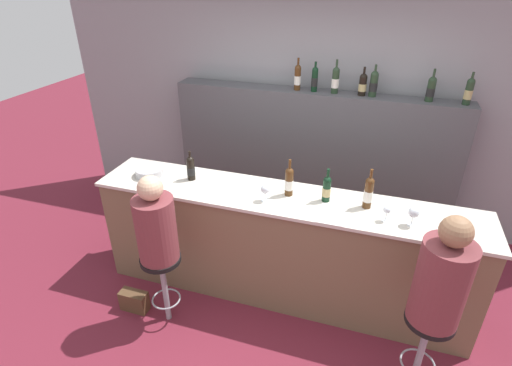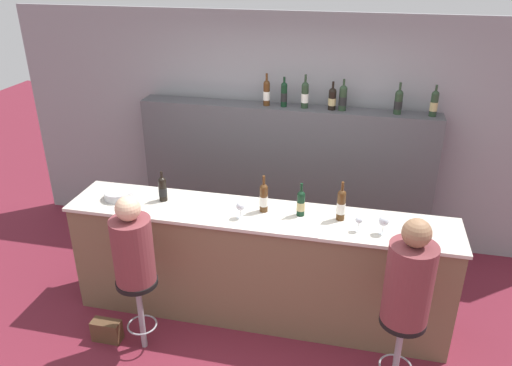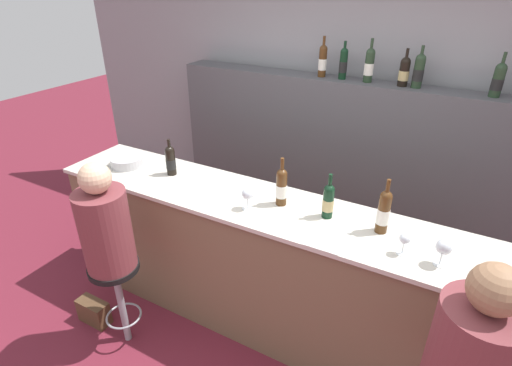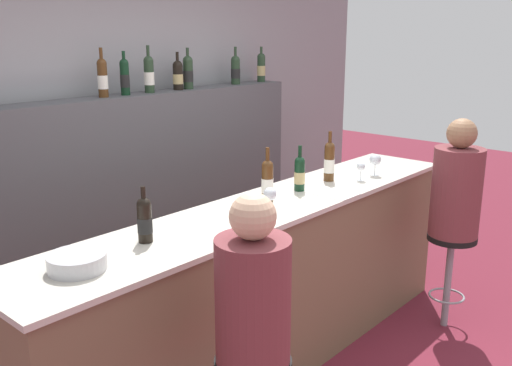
# 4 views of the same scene
# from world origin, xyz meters

# --- Properties ---
(wall_back) EXTENTS (6.40, 0.05, 2.60)m
(wall_back) POSITION_xyz_m (0.00, 1.87, 1.30)
(wall_back) COLOR gray
(wall_back) RESTS_ON ground_plane
(bar_counter) EXTENTS (3.43, 0.60, 1.09)m
(bar_counter) POSITION_xyz_m (0.00, 0.28, 0.55)
(bar_counter) COLOR brown
(bar_counter) RESTS_ON ground_plane
(back_bar_cabinet) EXTENTS (3.22, 0.28, 1.65)m
(back_bar_cabinet) POSITION_xyz_m (0.00, 1.64, 0.83)
(back_bar_cabinet) COLOR #4C4C51
(back_bar_cabinet) RESTS_ON ground_plane
(wine_bottle_counter_0) EXTENTS (0.08, 0.08, 0.29)m
(wine_bottle_counter_0) POSITION_xyz_m (-0.90, 0.33, 1.21)
(wine_bottle_counter_0) COLOR black
(wine_bottle_counter_0) RESTS_ON bar_counter
(wine_bottle_counter_1) EXTENTS (0.07, 0.07, 0.34)m
(wine_bottle_counter_1) POSITION_xyz_m (0.04, 0.33, 1.22)
(wine_bottle_counter_1) COLOR #4C2D14
(wine_bottle_counter_1) RESTS_ON bar_counter
(wine_bottle_counter_2) EXTENTS (0.07, 0.07, 0.30)m
(wine_bottle_counter_2) POSITION_xyz_m (0.36, 0.33, 1.21)
(wine_bottle_counter_2) COLOR black
(wine_bottle_counter_2) RESTS_ON bar_counter
(wine_bottle_counter_3) EXTENTS (0.07, 0.07, 0.35)m
(wine_bottle_counter_3) POSITION_xyz_m (0.70, 0.33, 1.23)
(wine_bottle_counter_3) COLOR #4C2D14
(wine_bottle_counter_3) RESTS_ON bar_counter
(wine_bottle_backbar_0) EXTENTS (0.07, 0.07, 0.34)m
(wine_bottle_backbar_0) POSITION_xyz_m (-0.21, 1.64, 1.79)
(wine_bottle_backbar_0) COLOR #4C2D14
(wine_bottle_backbar_0) RESTS_ON back_bar_cabinet
(wine_bottle_backbar_1) EXTENTS (0.07, 0.07, 0.32)m
(wine_bottle_backbar_1) POSITION_xyz_m (-0.03, 1.64, 1.79)
(wine_bottle_backbar_1) COLOR black
(wine_bottle_backbar_1) RESTS_ON back_bar_cabinet
(wine_bottle_backbar_2) EXTENTS (0.08, 0.08, 0.35)m
(wine_bottle_backbar_2) POSITION_xyz_m (0.19, 1.64, 1.79)
(wine_bottle_backbar_2) COLOR #233823
(wine_bottle_backbar_2) RESTS_ON back_bar_cabinet
(wine_bottle_backbar_3) EXTENTS (0.08, 0.08, 0.30)m
(wine_bottle_backbar_3) POSITION_xyz_m (0.48, 1.64, 1.77)
(wine_bottle_backbar_3) COLOR black
(wine_bottle_backbar_3) RESTS_ON back_bar_cabinet
(wine_bottle_backbar_4) EXTENTS (0.08, 0.08, 0.33)m
(wine_bottle_backbar_4) POSITION_xyz_m (0.59, 1.64, 1.79)
(wine_bottle_backbar_4) COLOR #233823
(wine_bottle_backbar_4) RESTS_ON back_bar_cabinet
(wine_bottle_backbar_5) EXTENTS (0.08, 0.08, 0.32)m
(wine_bottle_backbar_5) POSITION_xyz_m (1.14, 1.64, 1.78)
(wine_bottle_backbar_5) COLOR #233823
(wine_bottle_backbar_5) RESTS_ON back_bar_cabinet
(wine_bottle_backbar_6) EXTENTS (0.08, 0.08, 0.32)m
(wine_bottle_backbar_6) POSITION_xyz_m (1.48, 1.64, 1.78)
(wine_bottle_backbar_6) COLOR #233823
(wine_bottle_backbar_6) RESTS_ON back_bar_cabinet
(wine_glass_0) EXTENTS (0.08, 0.08, 0.15)m
(wine_glass_0) POSITION_xyz_m (-0.13, 0.17, 1.20)
(wine_glass_0) COLOR silver
(wine_glass_0) RESTS_ON bar_counter
(wine_glass_1) EXTENTS (0.06, 0.06, 0.13)m
(wine_glass_1) POSITION_xyz_m (0.86, 0.17, 1.18)
(wine_glass_1) COLOR silver
(wine_glass_1) RESTS_ON bar_counter
(wine_glass_2) EXTENTS (0.08, 0.08, 0.16)m
(wine_glass_2) POSITION_xyz_m (1.05, 0.17, 1.20)
(wine_glass_2) COLOR silver
(wine_glass_2) RESTS_ON bar_counter
(metal_bowl) EXTENTS (0.26, 0.26, 0.07)m
(metal_bowl) POSITION_xyz_m (-1.31, 0.28, 1.13)
(metal_bowl) COLOR #B7B7BC
(metal_bowl) RESTS_ON bar_counter
(tasting_menu) EXTENTS (0.21, 0.30, 0.00)m
(tasting_menu) POSITION_xyz_m (0.45, 0.13, 1.09)
(tasting_menu) COLOR white
(tasting_menu) RESTS_ON bar_counter
(guest_seated_left) EXTENTS (0.33, 0.33, 0.76)m
(guest_seated_left) POSITION_xyz_m (-0.88, -0.37, 1.03)
(guest_seated_left) COLOR brown
(guest_seated_left) RESTS_ON bar_stool_left
(bar_stool_right) EXTENTS (0.35, 0.35, 0.71)m
(bar_stool_right) POSITION_xyz_m (1.24, -0.37, 0.54)
(bar_stool_right) COLOR gray
(bar_stool_right) RESTS_ON ground_plane
(guest_seated_right) EXTENTS (0.34, 0.34, 0.83)m
(guest_seated_right) POSITION_xyz_m (1.24, -0.37, 1.06)
(guest_seated_right) COLOR brown
(guest_seated_right) RESTS_ON bar_stool_right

